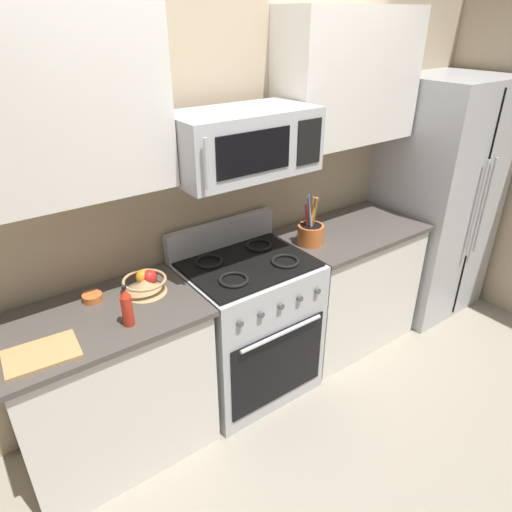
% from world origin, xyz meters
% --- Properties ---
extents(ground_plane, '(16.00, 16.00, 0.00)m').
position_xyz_m(ground_plane, '(0.00, 0.00, 0.00)').
color(ground_plane, gray).
extents(wall_back, '(8.00, 0.10, 2.60)m').
position_xyz_m(wall_back, '(0.00, 1.02, 1.30)').
color(wall_back, tan).
rests_on(wall_back, ground).
extents(counter_left, '(1.01, 0.62, 0.91)m').
position_xyz_m(counter_left, '(-0.89, 0.64, 0.46)').
color(counter_left, silver).
rests_on(counter_left, ground).
extents(range_oven, '(0.76, 0.67, 1.09)m').
position_xyz_m(range_oven, '(-0.00, 0.64, 0.47)').
color(range_oven, '#B2B5BA').
rests_on(range_oven, ground).
extents(counter_right, '(0.99, 0.62, 0.91)m').
position_xyz_m(counter_right, '(0.88, 0.64, 0.46)').
color(counter_right, silver).
rests_on(counter_right, ground).
extents(refrigerator, '(0.81, 0.73, 1.85)m').
position_xyz_m(refrigerator, '(1.80, 0.62, 0.92)').
color(refrigerator, '#B2B5BA').
rests_on(refrigerator, ground).
extents(microwave, '(0.79, 0.44, 0.34)m').
position_xyz_m(microwave, '(-0.00, 0.67, 1.63)').
color(microwave, '#B2B5BA').
extents(upper_cabinets_left, '(1.00, 0.34, 0.79)m').
position_xyz_m(upper_cabinets_left, '(-0.90, 0.80, 1.88)').
color(upper_cabinets_left, silver).
extents(upper_cabinets_right, '(0.98, 0.34, 0.79)m').
position_xyz_m(upper_cabinets_right, '(0.89, 0.80, 1.88)').
color(upper_cabinets_right, silver).
extents(utensil_crock, '(0.17, 0.17, 0.34)m').
position_xyz_m(utensil_crock, '(0.49, 0.63, 0.99)').
color(utensil_crock, '#D1662D').
rests_on(utensil_crock, counter_right).
extents(fruit_basket, '(0.23, 0.23, 0.11)m').
position_xyz_m(fruit_basket, '(-0.60, 0.71, 0.96)').
color(fruit_basket, tan).
rests_on(fruit_basket, counter_left).
extents(cutting_board, '(0.32, 0.24, 0.02)m').
position_xyz_m(cutting_board, '(-1.19, 0.49, 0.92)').
color(cutting_board, tan).
rests_on(cutting_board, counter_left).
extents(bottle_hot_sauce, '(0.05, 0.05, 0.21)m').
position_xyz_m(bottle_hot_sauce, '(-0.79, 0.48, 1.01)').
color(bottle_hot_sauce, red).
rests_on(bottle_hot_sauce, counter_left).
extents(prep_bowl, '(0.10, 0.10, 0.04)m').
position_xyz_m(prep_bowl, '(-0.87, 0.79, 0.93)').
color(prep_bowl, '#D1662D').
rests_on(prep_bowl, counter_left).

